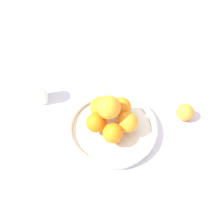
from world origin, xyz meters
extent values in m
plane|color=silver|center=(0.00, 0.00, 0.00)|extent=(4.00, 4.00, 0.00)
cylinder|color=silver|center=(0.00, 0.00, 0.01)|extent=(0.32, 0.32, 0.02)
torus|color=silver|center=(0.00, 0.00, 0.03)|extent=(0.33, 0.33, 0.02)
sphere|color=orange|center=(0.06, 0.01, 0.07)|extent=(0.07, 0.07, 0.07)
sphere|color=orange|center=(0.01, 0.06, 0.07)|extent=(0.07, 0.07, 0.07)
sphere|color=orange|center=(-0.05, 0.02, 0.07)|extent=(0.07, 0.07, 0.07)
sphere|color=orange|center=(-0.04, -0.05, 0.08)|extent=(0.08, 0.08, 0.08)
sphere|color=orange|center=(0.03, -0.05, 0.07)|extent=(0.07, 0.07, 0.07)
sphere|color=orange|center=(0.01, -0.01, 0.13)|extent=(0.08, 0.08, 0.08)
sphere|color=orange|center=(0.00, -0.01, 0.13)|extent=(0.07, 0.07, 0.07)
sphere|color=orange|center=(-0.11, 0.26, 0.03)|extent=(0.07, 0.07, 0.07)
cylinder|color=silver|center=(-0.09, -0.32, 0.05)|extent=(0.07, 0.07, 0.10)
cube|color=silver|center=(-0.35, -0.02, 0.00)|extent=(0.15, 0.15, 0.01)
camera|label=1|loc=(0.45, 0.08, 0.66)|focal=35.00mm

